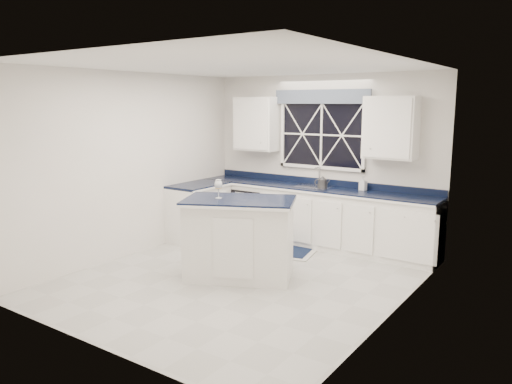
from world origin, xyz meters
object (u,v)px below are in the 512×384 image
Objects in this scene: dishwasher at (256,211)px; island at (239,238)px; faucet at (319,176)px; kettle at (322,182)px; wine_glass at (218,185)px; soap_bottle at (363,183)px.

island is at bearing -61.17° from dishwasher.
faucet is 0.19× the size of island.
dishwasher is 2.72× the size of faucet.
island is (1.04, -1.89, 0.11)m from dishwasher.
wine_glass is at bearing -115.83° from kettle.
island is 2.04m from kettle.
dishwasher is 3.84× the size of soap_bottle.
faucet is 2.23m from wine_glass.
faucet reaches higher than kettle.
island is (-0.06, -2.09, -0.57)m from faucet.
dishwasher is 2.16m from island.
island is 0.74m from wine_glass.
dishwasher is 1.99m from soap_bottle.
faucet is at bearing 63.42° from island.
soap_bottle is (0.65, 0.08, 0.03)m from kettle.
faucet is 1.24× the size of wine_glass.
soap_bottle is at bearing 42.87° from island.
island is 2.27m from soap_bottle.
island is at bearing 27.23° from wine_glass.
soap_bottle is (1.87, 0.15, 0.64)m from dishwasher.
wine_glass is (-0.30, -2.21, 0.11)m from faucet.
soap_bottle is at bearing 4.68° from dishwasher.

